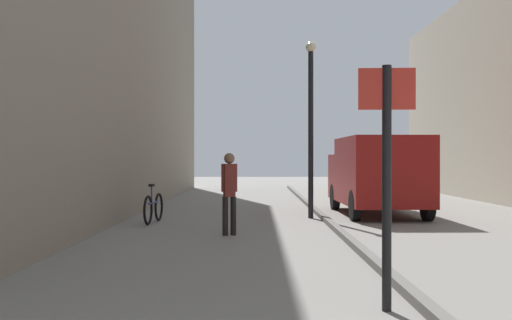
{
  "coord_description": "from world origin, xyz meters",
  "views": [
    {
      "loc": [
        -0.21,
        -2.41,
        1.62
      ],
      "look_at": [
        -0.21,
        13.86,
        1.57
      ],
      "focal_mm": 44.02,
      "sensor_mm": 36.0,
      "label": 1
    }
  ],
  "objects_px": {
    "pedestrian_main_foreground": "(229,188)",
    "lamp_post": "(311,117)",
    "delivery_van": "(377,173)",
    "street_sign_post": "(387,165)",
    "bicycle_leaning": "(154,208)"
  },
  "relations": [
    {
      "from": "delivery_van",
      "to": "lamp_post",
      "type": "height_order",
      "value": "lamp_post"
    },
    {
      "from": "bicycle_leaning",
      "to": "delivery_van",
      "type": "bearing_deg",
      "value": 26.0
    },
    {
      "from": "bicycle_leaning",
      "to": "street_sign_post",
      "type": "bearing_deg",
      "value": -61.06
    },
    {
      "from": "pedestrian_main_foreground",
      "to": "delivery_van",
      "type": "xyz_separation_m",
      "value": [
        4.02,
        4.78,
        0.2
      ]
    },
    {
      "from": "street_sign_post",
      "to": "lamp_post",
      "type": "xyz_separation_m",
      "value": [
        0.1,
        10.28,
        1.18
      ]
    },
    {
      "from": "pedestrian_main_foreground",
      "to": "lamp_post",
      "type": "xyz_separation_m",
      "value": [
        2.04,
        3.78,
        1.73
      ]
    },
    {
      "from": "delivery_van",
      "to": "street_sign_post",
      "type": "xyz_separation_m",
      "value": [
        -2.08,
        -11.28,
        0.35
      ]
    },
    {
      "from": "pedestrian_main_foreground",
      "to": "lamp_post",
      "type": "relative_size",
      "value": 0.36
    },
    {
      "from": "street_sign_post",
      "to": "lamp_post",
      "type": "relative_size",
      "value": 0.55
    },
    {
      "from": "street_sign_post",
      "to": "bicycle_leaning",
      "type": "distance_m",
      "value": 9.9
    },
    {
      "from": "lamp_post",
      "to": "bicycle_leaning",
      "type": "relative_size",
      "value": 2.69
    },
    {
      "from": "lamp_post",
      "to": "bicycle_leaning",
      "type": "height_order",
      "value": "lamp_post"
    },
    {
      "from": "pedestrian_main_foreground",
      "to": "street_sign_post",
      "type": "distance_m",
      "value": 6.81
    },
    {
      "from": "pedestrian_main_foreground",
      "to": "street_sign_post",
      "type": "relative_size",
      "value": 0.66
    },
    {
      "from": "delivery_van",
      "to": "bicycle_leaning",
      "type": "xyz_separation_m",
      "value": [
        -6.02,
        -2.28,
        -0.81
      ]
    }
  ]
}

